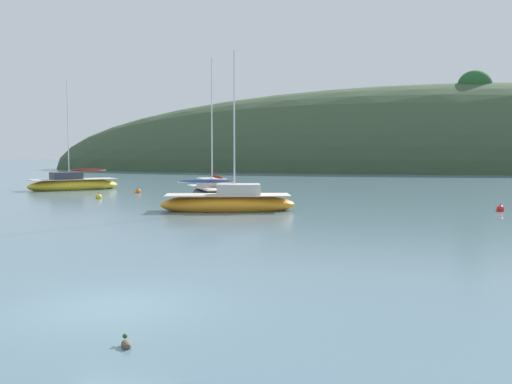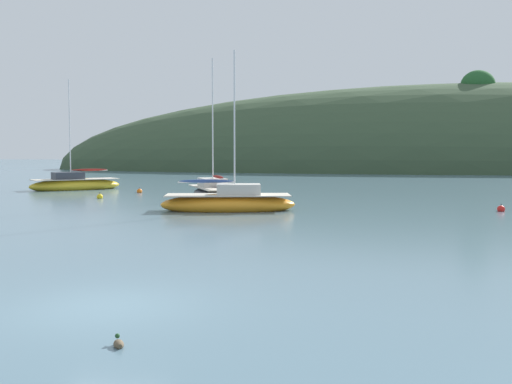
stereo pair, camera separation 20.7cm
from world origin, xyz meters
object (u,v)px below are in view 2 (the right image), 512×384
mooring_buoy_outer (139,191)px  mooring_buoy_inner (501,209)px  sailboat_cream_ketch (75,184)px  sailboat_grey_yawl (214,193)px  sailboat_yellow_far (229,203)px  duck_lead (119,344)px  mooring_buoy_channel (100,197)px

mooring_buoy_outer → mooring_buoy_inner: bearing=-22.5°
sailboat_cream_ketch → sailboat_grey_yawl: size_ratio=0.98×
sailboat_yellow_far → mooring_buoy_outer: 16.62m
sailboat_yellow_far → duck_lead: 24.21m
sailboat_grey_yawl → duck_lead: bearing=-79.3°
sailboat_grey_yawl → mooring_buoy_inner: sailboat_grey_yawl is taller
sailboat_cream_ketch → mooring_buoy_inner: bearing=-22.3°
mooring_buoy_channel → mooring_buoy_outer: bearing=83.2°
sailboat_yellow_far → mooring_buoy_inner: bearing=8.1°
sailboat_grey_yawl → mooring_buoy_inner: (18.17, -4.92, -0.33)m
sailboat_grey_yawl → duck_lead: sailboat_grey_yawl is taller
mooring_buoy_inner → sailboat_cream_ketch: bearing=157.7°
sailboat_yellow_far → duck_lead: sailboat_yellow_far is taller
sailboat_cream_ketch → sailboat_yellow_far: sailboat_cream_ketch is taller
sailboat_cream_ketch → mooring_buoy_outer: sailboat_cream_ketch is taller
mooring_buoy_channel → sailboat_grey_yawl: bearing=1.6°
sailboat_yellow_far → duck_lead: (3.24, -23.98, -0.41)m
sailboat_cream_ketch → sailboat_grey_yawl: bearing=-30.1°
mooring_buoy_channel → mooring_buoy_inner: bearing=-10.0°
mooring_buoy_channel → mooring_buoy_inner: size_ratio=1.00×
sailboat_yellow_far → duck_lead: size_ratio=23.73×
mooring_buoy_channel → mooring_buoy_outer: (0.73, 6.08, 0.00)m
sailboat_yellow_far → mooring_buoy_channel: bearing=148.2°
sailboat_grey_yawl → sailboat_yellow_far: size_ratio=1.07×
sailboat_grey_yawl → sailboat_yellow_far: 7.59m
sailboat_cream_ketch → mooring_buoy_outer: bearing=-21.3°
sailboat_yellow_far → mooring_buoy_channel: 13.08m
mooring_buoy_outer → sailboat_cream_ketch: bearing=158.7°
duck_lead → mooring_buoy_inner: bearing=64.8°
duck_lead → mooring_buoy_outer: bearing=110.2°
sailboat_cream_ketch → mooring_buoy_channel: 10.90m
sailboat_yellow_far → sailboat_grey_yawl: bearing=110.3°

